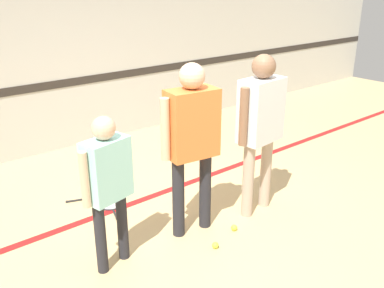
{
  "coord_description": "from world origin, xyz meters",
  "views": [
    {
      "loc": [
        -2.69,
        -3.14,
        2.49
      ],
      "look_at": [
        -0.2,
        -0.12,
        0.98
      ],
      "focal_mm": 40.0,
      "sensor_mm": 36.0,
      "label": 1
    }
  ],
  "objects_px": {
    "tennis_ball_near_instructor": "(215,245)",
    "tennis_ball_stray_left": "(234,228)",
    "person_student_right": "(261,119)",
    "person_student_left": "(107,177)",
    "racket_spare_on_floor": "(94,198)",
    "tennis_ball_by_spare_racket": "(123,194)",
    "racket_second_spare": "(111,206)",
    "person_instructor": "(192,132)"
  },
  "relations": [
    {
      "from": "racket_spare_on_floor",
      "to": "tennis_ball_by_spare_racket",
      "type": "height_order",
      "value": "tennis_ball_by_spare_racket"
    },
    {
      "from": "tennis_ball_near_instructor",
      "to": "racket_spare_on_floor",
      "type": "bearing_deg",
      "value": 104.82
    },
    {
      "from": "tennis_ball_near_instructor",
      "to": "person_student_left",
      "type": "bearing_deg",
      "value": 154.86
    },
    {
      "from": "person_student_right",
      "to": "tennis_ball_stray_left",
      "type": "relative_size",
      "value": 27.05
    },
    {
      "from": "racket_second_spare",
      "to": "tennis_ball_stray_left",
      "type": "xyz_separation_m",
      "value": [
        0.75,
        -1.28,
        0.02
      ]
    },
    {
      "from": "person_student_left",
      "to": "person_student_right",
      "type": "height_order",
      "value": "person_student_right"
    },
    {
      "from": "person_instructor",
      "to": "person_student_right",
      "type": "xyz_separation_m",
      "value": [
        0.83,
        -0.14,
        0.01
      ]
    },
    {
      "from": "racket_second_spare",
      "to": "tennis_ball_by_spare_racket",
      "type": "bearing_deg",
      "value": 137.16
    },
    {
      "from": "person_student_left",
      "to": "tennis_ball_stray_left",
      "type": "bearing_deg",
      "value": -26.61
    },
    {
      "from": "racket_spare_on_floor",
      "to": "racket_second_spare",
      "type": "distance_m",
      "value": 0.32
    },
    {
      "from": "person_instructor",
      "to": "person_student_right",
      "type": "relative_size",
      "value": 1.0
    },
    {
      "from": "tennis_ball_by_spare_racket",
      "to": "tennis_ball_stray_left",
      "type": "bearing_deg",
      "value": -70.0
    },
    {
      "from": "person_student_left",
      "to": "racket_spare_on_floor",
      "type": "height_order",
      "value": "person_student_left"
    },
    {
      "from": "person_student_left",
      "to": "racket_spare_on_floor",
      "type": "bearing_deg",
      "value": 57.93
    },
    {
      "from": "person_instructor",
      "to": "tennis_ball_by_spare_racket",
      "type": "distance_m",
      "value": 1.56
    },
    {
      "from": "racket_second_spare",
      "to": "tennis_ball_by_spare_racket",
      "type": "distance_m",
      "value": 0.27
    },
    {
      "from": "person_student_left",
      "to": "tennis_ball_by_spare_racket",
      "type": "relative_size",
      "value": 21.88
    },
    {
      "from": "person_instructor",
      "to": "racket_spare_on_floor",
      "type": "bearing_deg",
      "value": 118.36
    },
    {
      "from": "racket_spare_on_floor",
      "to": "tennis_ball_by_spare_racket",
      "type": "xyz_separation_m",
      "value": [
        0.3,
        -0.17,
        0.02
      ]
    },
    {
      "from": "person_student_right",
      "to": "racket_spare_on_floor",
      "type": "xyz_separation_m",
      "value": [
        -1.32,
        1.43,
        -1.09
      ]
    },
    {
      "from": "person_instructor",
      "to": "person_student_left",
      "type": "bearing_deg",
      "value": -173.11
    },
    {
      "from": "tennis_ball_by_spare_racket",
      "to": "tennis_ball_stray_left",
      "type": "height_order",
      "value": "same"
    },
    {
      "from": "person_student_left",
      "to": "tennis_ball_by_spare_racket",
      "type": "bearing_deg",
      "value": 43.05
    },
    {
      "from": "person_student_right",
      "to": "racket_spare_on_floor",
      "type": "relative_size",
      "value": 3.45
    },
    {
      "from": "racket_spare_on_floor",
      "to": "tennis_ball_near_instructor",
      "type": "height_order",
      "value": "tennis_ball_near_instructor"
    },
    {
      "from": "tennis_ball_near_instructor",
      "to": "tennis_ball_stray_left",
      "type": "bearing_deg",
      "value": 16.54
    },
    {
      "from": "person_student_right",
      "to": "racket_second_spare",
      "type": "bearing_deg",
      "value": -47.46
    },
    {
      "from": "person_student_left",
      "to": "person_student_right",
      "type": "distance_m",
      "value": 1.78
    },
    {
      "from": "person_student_left",
      "to": "person_student_right",
      "type": "bearing_deg",
      "value": -17.71
    },
    {
      "from": "person_student_left",
      "to": "racket_second_spare",
      "type": "bearing_deg",
      "value": 49.33
    },
    {
      "from": "racket_second_spare",
      "to": "person_student_right",
      "type": "bearing_deg",
      "value": 65.59
    },
    {
      "from": "person_student_right",
      "to": "person_student_left",
      "type": "bearing_deg",
      "value": -10.55
    },
    {
      "from": "tennis_ball_stray_left",
      "to": "person_student_left",
      "type": "bearing_deg",
      "value": 166.16
    },
    {
      "from": "person_student_right",
      "to": "tennis_ball_by_spare_racket",
      "type": "height_order",
      "value": "person_student_right"
    },
    {
      "from": "racket_spare_on_floor",
      "to": "tennis_ball_by_spare_racket",
      "type": "relative_size",
      "value": 7.84
    },
    {
      "from": "racket_spare_on_floor",
      "to": "person_student_left",
      "type": "bearing_deg",
      "value": 90.75
    },
    {
      "from": "person_instructor",
      "to": "person_student_left",
      "type": "height_order",
      "value": "person_instructor"
    },
    {
      "from": "racket_second_spare",
      "to": "tennis_ball_stray_left",
      "type": "bearing_deg",
      "value": 47.87
    },
    {
      "from": "person_student_right",
      "to": "tennis_ball_near_instructor",
      "type": "bearing_deg",
      "value": 11.59
    },
    {
      "from": "tennis_ball_by_spare_racket",
      "to": "person_student_left",
      "type": "bearing_deg",
      "value": -124.18
    },
    {
      "from": "person_student_left",
      "to": "racket_second_spare",
      "type": "height_order",
      "value": "person_student_left"
    },
    {
      "from": "person_student_left",
      "to": "racket_second_spare",
      "type": "xyz_separation_m",
      "value": [
        0.51,
        0.97,
        -0.88
      ]
    }
  ]
}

